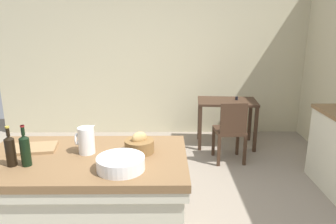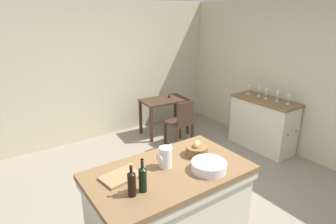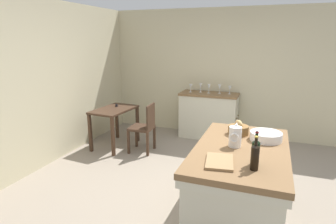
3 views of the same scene
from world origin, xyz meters
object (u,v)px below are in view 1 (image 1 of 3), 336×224
wash_bowl (121,163)px  wine_bottle_amber (10,150)px  island_table (88,203)px  pitcher (86,140)px  wine_bottle_dark (25,149)px  wooden_chair (231,130)px  bread_basket (139,145)px  cutting_board (34,148)px  writing_desk (227,108)px

wash_bowl → wine_bottle_amber: bearing=175.0°
island_table → pitcher: bearing=87.1°
pitcher → wine_bottle_dark: 0.45m
wash_bowl → wine_bottle_dark: bearing=174.1°
wooden_chair → pitcher: (-1.54, -1.76, 0.53)m
bread_basket → wine_bottle_amber: wine_bottle_amber is taller
wash_bowl → cutting_board: wash_bowl is taller
wine_bottle_dark → writing_desk: bearing=52.9°
wash_bowl → cutting_board: 0.86m
pitcher → wine_bottle_amber: wine_bottle_amber is taller
pitcher → wooden_chair: bearing=48.8°
bread_basket → wooden_chair: bearing=57.5°
wine_bottle_dark → wine_bottle_amber: (-0.11, -0.00, -0.00)m
pitcher → writing_desk: bearing=56.4°
writing_desk → wooden_chair: (-0.06, -0.64, -0.14)m
island_table → bread_basket: 0.64m
pitcher → bread_basket: (0.42, 0.01, -0.05)m
writing_desk → bread_basket: size_ratio=3.95×
bread_basket → cutting_board: bearing=175.9°
wooden_chair → bread_basket: 2.13m
island_table → wash_bowl: bearing=-35.7°
wash_bowl → island_table: bearing=144.3°
island_table → cutting_board: size_ratio=4.51×
pitcher → island_table: bearing=-92.9°
writing_desk → cutting_board: cutting_board is taller
wooden_chair → cutting_board: (-2.00, -1.68, 0.43)m
wash_bowl → cutting_board: bearing=154.0°
bread_basket → cutting_board: bread_basket is taller
writing_desk → wooden_chair: wooden_chair is taller
wooden_chair → wine_bottle_dark: wine_bottle_dark is taller
wash_bowl → cutting_board: size_ratio=0.97×
pitcher → wine_bottle_amber: (-0.50, -0.23, 0.01)m
wine_bottle_amber → cutting_board: bearing=82.9°
bread_basket → wine_bottle_amber: bearing=-165.2°
writing_desk → wash_bowl: wash_bowl is taller
wine_bottle_dark → wine_bottle_amber: bearing=-178.7°
island_table → bread_basket: size_ratio=6.77×
island_table → bread_basket: bread_basket is taller
wooden_chair → wine_bottle_amber: bearing=-135.7°
wooden_chair → writing_desk: bearing=84.6°
wine_bottle_dark → wooden_chair: bearing=45.9°
writing_desk → wine_bottle_dark: size_ratio=3.01×
writing_desk → pitcher: bearing=-123.6°
island_table → wash_bowl: 0.60m
writing_desk → wooden_chair: 0.66m
cutting_board → wine_bottle_dark: size_ratio=1.15×
writing_desk → bread_basket: bread_basket is taller
pitcher → wine_bottle_amber: 0.55m
bread_basket → wine_bottle_amber: size_ratio=0.78×
island_table → pitcher: pitcher is taller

